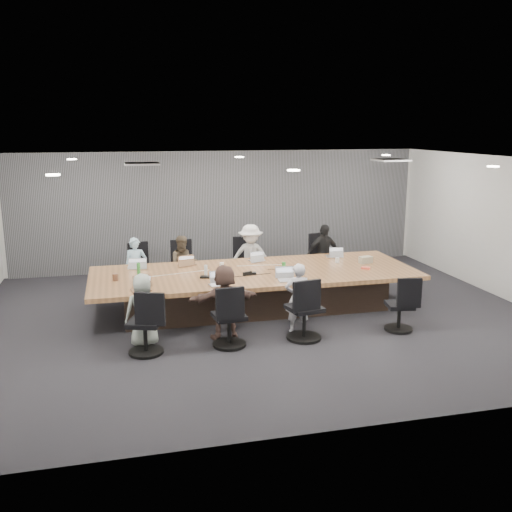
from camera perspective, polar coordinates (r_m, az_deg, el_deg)
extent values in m
cube|color=#242429|center=(10.35, 0.53, -6.16)|extent=(10.00, 8.00, 0.00)
cube|color=white|center=(9.80, 0.57, 9.51)|extent=(10.00, 8.00, 0.00)
cube|color=beige|center=(13.84, -3.59, 4.64)|extent=(10.00, 0.00, 2.80)
cube|color=beige|center=(6.31, 9.67, -5.55)|extent=(10.00, 0.00, 2.80)
cube|color=beige|center=(12.21, 23.94, 2.45)|extent=(0.00, 8.00, 2.80)
cube|color=slate|center=(13.76, -3.53, 4.60)|extent=(9.80, 0.04, 2.80)
cube|color=#32241B|center=(10.71, -0.13, -3.64)|extent=(4.80, 1.40, 0.66)
cube|color=#9A693F|center=(10.61, -0.13, -1.73)|extent=(6.00, 2.20, 0.08)
imported|color=#97BDD3|center=(11.67, -11.92, -1.15)|extent=(0.47, 0.34, 1.21)
cube|color=#B2B2B7|center=(11.10, -11.84, -1.10)|extent=(0.36, 0.26, 0.02)
imported|color=#4C4031|center=(11.73, -7.24, -0.89)|extent=(0.59, 0.46, 1.21)
cube|color=#8C6647|center=(11.17, -6.92, -0.83)|extent=(0.36, 0.28, 0.02)
imported|color=#B9B9B9|center=(11.95, -0.54, -0.11)|extent=(0.97, 0.68, 1.38)
cube|color=#B2B2B7|center=(11.41, 0.09, -0.43)|extent=(0.33, 0.27, 0.02)
imported|color=black|center=(12.42, 6.74, 0.15)|extent=(0.80, 0.40, 1.32)
cube|color=#B2B2B7|center=(11.90, 7.68, 0.00)|extent=(0.31, 0.23, 0.02)
imported|color=#97A299|center=(9.07, -11.21, -5.32)|extent=(0.61, 0.44, 1.16)
cube|color=#8C6647|center=(9.55, -11.42, -3.35)|extent=(0.35, 0.27, 0.02)
imported|color=brown|center=(9.20, -3.15, -4.59)|extent=(1.16, 0.43, 1.23)
cube|color=#B2B2B7|center=(9.68, -3.77, -2.90)|extent=(0.33, 0.25, 0.02)
imported|color=silver|center=(9.50, 4.20, -4.20)|extent=(0.47, 0.34, 1.18)
cube|color=#B2B2B7|center=(9.96, 3.23, -2.43)|extent=(0.36, 0.26, 0.02)
cylinder|color=#2F8531|center=(10.53, -11.66, -1.27)|extent=(0.07, 0.07, 0.22)
cylinder|color=#2F8531|center=(10.29, 2.79, -1.28)|extent=(0.07, 0.07, 0.24)
cylinder|color=silver|center=(10.28, -5.04, -1.45)|extent=(0.08, 0.08, 0.20)
cylinder|color=white|center=(10.85, -3.44, -0.93)|extent=(0.11, 0.11, 0.10)
cylinder|color=white|center=(11.34, 8.13, -0.43)|extent=(0.10, 0.10, 0.10)
cylinder|color=brown|center=(10.25, -13.90, -2.06)|extent=(0.13, 0.13, 0.12)
cube|color=black|center=(10.17, -5.13, -2.11)|extent=(0.19, 0.15, 0.03)
cube|color=black|center=(10.40, -0.41, -1.72)|extent=(0.17, 0.13, 0.03)
cube|color=black|center=(10.30, -0.88, -1.76)|extent=(0.18, 0.11, 0.07)
cube|color=#9F967D|center=(11.42, 10.92, -0.37)|extent=(0.26, 0.19, 0.13)
cube|color=#F1543C|center=(10.96, 10.92, -1.18)|extent=(0.20, 0.18, 0.04)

